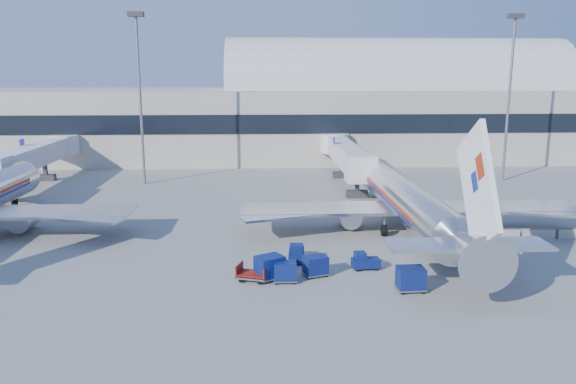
{
  "coord_description": "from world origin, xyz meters",
  "views": [
    {
      "loc": [
        -3.9,
        -46.29,
        14.89
      ],
      "look_at": [
        -1.45,
        6.0,
        3.75
      ],
      "focal_mm": 35.0,
      "sensor_mm": 36.0,
      "label": 1
    }
  ],
  "objects_px": {
    "mast_west": "(139,74)",
    "barrier_near": "(503,234)",
    "cart_train_b": "(285,271)",
    "jetbridge_mid": "(38,155)",
    "cart_solo_near": "(411,278)",
    "cart_train_a": "(316,265)",
    "airliner_main": "(410,203)",
    "cart_train_c": "(270,267)",
    "cart_solo_far": "(491,252)",
    "cart_open_red": "(254,275)",
    "barrier_mid": "(538,234)",
    "tug_left": "(296,253)",
    "barrier_far": "(573,233)",
    "mast_east": "(511,74)",
    "tug_right": "(456,254)",
    "tug_lead": "(365,261)",
    "jetbridge_near": "(344,153)"
  },
  "relations": [
    {
      "from": "mast_west",
      "to": "mast_east",
      "type": "height_order",
      "value": "same"
    },
    {
      "from": "jetbridge_mid",
      "to": "cart_solo_far",
      "type": "bearing_deg",
      "value": -36.23
    },
    {
      "from": "jetbridge_mid",
      "to": "tug_lead",
      "type": "distance_m",
      "value": 52.81
    },
    {
      "from": "airliner_main",
      "to": "barrier_mid",
      "type": "distance_m",
      "value": 11.84
    },
    {
      "from": "mast_east",
      "to": "cart_train_a",
      "type": "distance_m",
      "value": 49.38
    },
    {
      "from": "tug_left",
      "to": "cart_train_b",
      "type": "bearing_deg",
      "value": 171.18
    },
    {
      "from": "barrier_far",
      "to": "cart_solo_far",
      "type": "height_order",
      "value": "cart_solo_far"
    },
    {
      "from": "tug_left",
      "to": "cart_train_a",
      "type": "xyz_separation_m",
      "value": [
        1.23,
        -3.32,
        0.1
      ]
    },
    {
      "from": "jetbridge_mid",
      "to": "jetbridge_near",
      "type": "bearing_deg",
      "value": 0.0
    },
    {
      "from": "barrier_mid",
      "to": "barrier_far",
      "type": "relative_size",
      "value": 1.0
    },
    {
      "from": "cart_train_b",
      "to": "cart_open_red",
      "type": "relative_size",
      "value": 0.66
    },
    {
      "from": "barrier_far",
      "to": "cart_solo_far",
      "type": "distance_m",
      "value": 12.47
    },
    {
      "from": "jetbridge_mid",
      "to": "cart_solo_near",
      "type": "xyz_separation_m",
      "value": [
        40.74,
        -40.73,
        -3.01
      ]
    },
    {
      "from": "airliner_main",
      "to": "jetbridge_near",
      "type": "distance_m",
      "value": 26.43
    },
    {
      "from": "mast_west",
      "to": "cart_train_b",
      "type": "xyz_separation_m",
      "value": [
        17.7,
        -37.79,
        -13.99
      ]
    },
    {
      "from": "jetbridge_mid",
      "to": "tug_left",
      "type": "bearing_deg",
      "value": -45.82
    },
    {
      "from": "cart_train_a",
      "to": "cart_solo_far",
      "type": "bearing_deg",
      "value": -11.31
    },
    {
      "from": "barrier_mid",
      "to": "cart_train_b",
      "type": "height_order",
      "value": "cart_train_b"
    },
    {
      "from": "barrier_mid",
      "to": "mast_west",
      "type": "bearing_deg",
      "value": 145.86
    },
    {
      "from": "jetbridge_mid",
      "to": "cart_train_c",
      "type": "relative_size",
      "value": 10.9
    },
    {
      "from": "barrier_near",
      "to": "cart_open_red",
      "type": "distance_m",
      "value": 24.5
    },
    {
      "from": "cart_solo_near",
      "to": "cart_open_red",
      "type": "bearing_deg",
      "value": 164.52
    },
    {
      "from": "cart_train_b",
      "to": "cart_solo_far",
      "type": "distance_m",
      "value": 16.7
    },
    {
      "from": "mast_west",
      "to": "tug_right",
      "type": "distance_m",
      "value": 48.45
    },
    {
      "from": "airliner_main",
      "to": "cart_solo_far",
      "type": "bearing_deg",
      "value": -66.0
    },
    {
      "from": "mast_west",
      "to": "tug_lead",
      "type": "relative_size",
      "value": 10.18
    },
    {
      "from": "barrier_near",
      "to": "cart_train_b",
      "type": "bearing_deg",
      "value": -154.25
    },
    {
      "from": "tug_left",
      "to": "cart_train_a",
      "type": "relative_size",
      "value": 1.21
    },
    {
      "from": "cart_solo_far",
      "to": "airliner_main",
      "type": "bearing_deg",
      "value": 112.54
    },
    {
      "from": "airliner_main",
      "to": "cart_open_red",
      "type": "bearing_deg",
      "value": -140.73
    },
    {
      "from": "tug_right",
      "to": "cart_train_b",
      "type": "height_order",
      "value": "cart_train_b"
    },
    {
      "from": "barrier_far",
      "to": "cart_open_red",
      "type": "xyz_separation_m",
      "value": [
        -29.21,
        -9.44,
        -0.02
      ]
    },
    {
      "from": "cart_open_red",
      "to": "jetbridge_mid",
      "type": "bearing_deg",
      "value": 145.88
    },
    {
      "from": "barrier_far",
      "to": "tug_lead",
      "type": "relative_size",
      "value": 1.35
    },
    {
      "from": "airliner_main",
      "to": "jetbridge_mid",
      "type": "bearing_deg",
      "value": 149.36
    },
    {
      "from": "cart_open_red",
      "to": "tug_lead",
      "type": "bearing_deg",
      "value": 31.66
    },
    {
      "from": "jetbridge_mid",
      "to": "barrier_near",
      "type": "distance_m",
      "value": 59.9
    },
    {
      "from": "mast_west",
      "to": "barrier_far",
      "type": "xyz_separation_m",
      "value": [
        44.6,
        -28.0,
        -14.34
      ]
    },
    {
      "from": "tug_left",
      "to": "cart_solo_far",
      "type": "bearing_deg",
      "value": -90.33
    },
    {
      "from": "barrier_mid",
      "to": "barrier_far",
      "type": "xyz_separation_m",
      "value": [
        3.3,
        0.0,
        0.0
      ]
    },
    {
      "from": "tug_lead",
      "to": "tug_left",
      "type": "xyz_separation_m",
      "value": [
        -5.17,
        2.01,
        0.09
      ]
    },
    {
      "from": "barrier_mid",
      "to": "cart_train_b",
      "type": "relative_size",
      "value": 1.75
    },
    {
      "from": "tug_lead",
      "to": "cart_open_red",
      "type": "xyz_separation_m",
      "value": [
        -8.55,
        -2.08,
        -0.21
      ]
    },
    {
      "from": "barrier_far",
      "to": "cart_solo_near",
      "type": "distance_m",
      "value": 21.81
    },
    {
      "from": "cart_open_red",
      "to": "cart_solo_near",
      "type": "bearing_deg",
      "value": 5.17
    },
    {
      "from": "mast_east",
      "to": "tug_right",
      "type": "distance_m",
      "value": 41.06
    },
    {
      "from": "mast_west",
      "to": "barrier_near",
      "type": "bearing_deg",
      "value": -36.38
    },
    {
      "from": "cart_train_a",
      "to": "airliner_main",
      "type": "bearing_deg",
      "value": 29.09
    },
    {
      "from": "barrier_near",
      "to": "cart_train_c",
      "type": "bearing_deg",
      "value": -156.7
    },
    {
      "from": "cart_train_a",
      "to": "tug_lead",
      "type": "bearing_deg",
      "value": -0.7
    }
  ]
}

